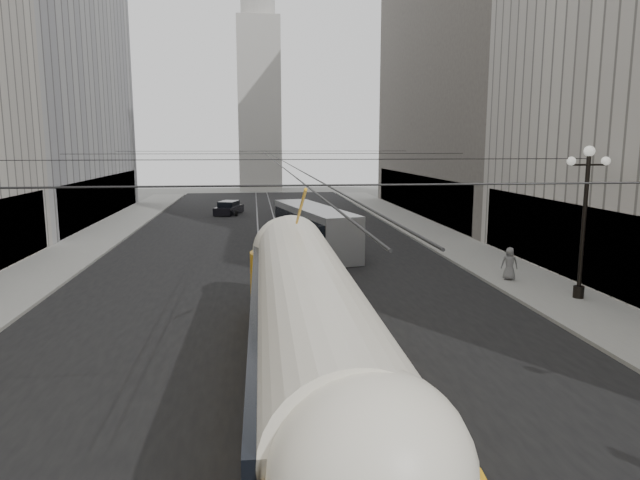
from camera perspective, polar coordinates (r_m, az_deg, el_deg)
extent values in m
cube|color=black|center=(37.12, -4.98, -0.70)|extent=(20.00, 85.00, 0.02)
cube|color=gray|center=(42.01, -21.71, -0.04)|extent=(4.00, 72.00, 0.15)
cube|color=gray|center=(42.57, 11.24, 0.58)|extent=(4.00, 72.00, 0.15)
cube|color=gray|center=(37.10, -6.13, -0.72)|extent=(0.12, 85.00, 0.04)
cube|color=gray|center=(37.14, -3.82, -0.67)|extent=(0.12, 85.00, 0.04)
cube|color=#999999|center=(55.88, -27.60, 16.13)|extent=(12.00, 28.00, 28.00)
cube|color=black|center=(53.83, -20.68, 4.05)|extent=(0.10, 25.20, 3.60)
cube|color=black|center=(30.39, 23.14, 0.12)|extent=(0.10, 18.00, 3.60)
cube|color=#514C47|center=(56.88, 16.02, 18.73)|extent=(12.00, 32.00, 32.00)
cube|color=black|center=(54.34, 9.52, 4.58)|extent=(0.10, 28.80, 3.60)
cube|color=#B2AFA8|center=(84.20, -6.08, 13.18)|extent=(6.00, 6.00, 24.00)
cylinder|color=#B2AFA8|center=(86.24, -6.25, 22.50)|extent=(4.80, 4.80, 4.00)
cylinder|color=black|center=(26.10, 24.85, 1.12)|extent=(0.18, 0.18, 6.00)
cylinder|color=black|center=(26.60, 24.44, -4.75)|extent=(0.44, 0.44, 0.50)
cylinder|color=black|center=(25.88, 25.25, 6.82)|extent=(1.60, 0.08, 0.08)
sphere|color=white|center=(25.87, 25.34, 8.03)|extent=(0.44, 0.44, 0.44)
sphere|color=white|center=(25.49, 23.83, 7.23)|extent=(0.36, 0.36, 0.36)
sphere|color=white|center=(26.28, 26.68, 7.07)|extent=(0.36, 0.36, 0.36)
cylinder|color=black|center=(8.10, 0.41, 5.49)|extent=(25.00, 0.03, 0.03)
cylinder|color=black|center=(22.05, -4.08, 8.03)|extent=(25.00, 0.03, 0.03)
cylinder|color=black|center=(36.03, -5.09, 8.59)|extent=(25.00, 0.03, 0.03)
cylinder|color=black|center=(50.03, -5.54, 8.84)|extent=(25.00, 0.03, 0.03)
cylinder|color=black|center=(40.04, -5.25, 8.40)|extent=(0.03, 72.00, 0.03)
cylinder|color=black|center=(40.05, -4.67, 8.40)|extent=(0.03, 72.00, 0.03)
cube|color=orange|center=(14.98, -1.23, -11.69)|extent=(3.01, 15.32, 1.86)
cube|color=black|center=(15.32, -1.22, -14.74)|extent=(3.01, 14.86, 0.33)
cube|color=black|center=(14.59, -1.24, -7.29)|extent=(3.03, 15.09, 0.93)
cylinder|color=silver|center=(14.50, -1.25, -6.05)|extent=(2.68, 15.08, 2.51)
sphere|color=silver|center=(7.64, 5.17, -22.10)|extent=(2.62, 2.62, 2.62)
cylinder|color=orange|center=(22.13, -3.29, -4.38)|extent=(2.84, 2.84, 2.51)
sphere|color=silver|center=(21.85, -3.32, -1.04)|extent=(2.62, 2.62, 2.62)
cube|color=#9B9DA0|center=(35.42, -0.61, 1.13)|extent=(4.50, 11.01, 2.69)
cube|color=black|center=(35.36, -0.61, 1.85)|extent=(4.44, 10.65, 0.99)
cube|color=black|center=(30.13, 0.45, 0.25)|extent=(2.04, 0.54, 1.26)
cylinder|color=black|center=(31.93, -1.93, -1.52)|extent=(0.30, 0.90, 0.90)
cylinder|color=black|center=(32.19, 2.06, -1.43)|extent=(0.30, 0.90, 0.90)
cylinder|color=black|center=(39.02, -2.80, 0.50)|extent=(0.30, 0.90, 0.90)
cylinder|color=black|center=(39.23, 0.47, 0.56)|extent=(0.30, 0.90, 0.90)
cube|color=#BABABA|center=(49.97, -2.56, 2.54)|extent=(3.55, 5.02, 0.82)
cube|color=black|center=(49.90, -2.56, 3.21)|extent=(2.53, 3.00, 0.78)
cylinder|color=black|center=(48.38, -3.44, 2.11)|extent=(0.22, 0.66, 0.66)
cylinder|color=black|center=(48.50, -1.41, 2.14)|extent=(0.22, 0.66, 0.66)
cylinder|color=black|center=(51.50, -3.64, 2.56)|extent=(0.22, 0.66, 0.66)
cylinder|color=black|center=(51.62, -1.73, 2.59)|extent=(0.22, 0.66, 0.66)
cube|color=black|center=(54.87, -9.10, 2.99)|extent=(2.80, 4.36, 0.72)
cube|color=black|center=(54.81, -9.12, 3.52)|extent=(2.06, 2.56, 0.68)
cylinder|color=black|center=(53.56, -9.96, 2.66)|extent=(0.22, 0.58, 0.58)
cylinder|color=black|center=(53.49, -8.36, 2.69)|extent=(0.22, 0.58, 0.58)
cylinder|color=black|center=(56.29, -9.80, 2.99)|extent=(0.22, 0.58, 0.58)
cylinder|color=black|center=(56.22, -8.28, 3.02)|extent=(0.22, 0.58, 0.58)
imported|color=slate|center=(28.76, 18.43, -2.25)|extent=(0.89, 0.72, 1.58)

